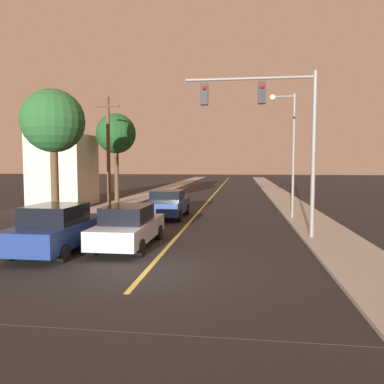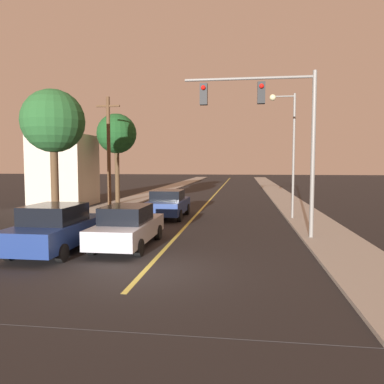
# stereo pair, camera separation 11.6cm
# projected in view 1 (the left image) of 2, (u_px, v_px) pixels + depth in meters

# --- Properties ---
(ground_plane) EXTENTS (200.00, 200.00, 0.00)m
(ground_plane) POSITION_uv_depth(u_px,v_px,m) (146.00, 272.00, 11.19)
(ground_plane) COLOR black
(road_surface) EXTENTS (10.75, 80.00, 0.01)m
(road_surface) POSITION_uv_depth(u_px,v_px,m) (219.00, 189.00, 46.78)
(road_surface) COLOR black
(road_surface) RESTS_ON ground
(sidewalk_left) EXTENTS (2.50, 80.00, 0.12)m
(sidewalk_left) POSITION_uv_depth(u_px,v_px,m) (167.00, 188.00, 47.64)
(sidewalk_left) COLOR #9E998E
(sidewalk_left) RESTS_ON ground
(sidewalk_right) EXTENTS (2.50, 80.00, 0.12)m
(sidewalk_right) POSITION_uv_depth(u_px,v_px,m) (272.00, 189.00, 45.92)
(sidewalk_right) COLOR #9E998E
(sidewalk_right) RESTS_ON ground
(car_near_lane_front) EXTENTS (1.92, 4.77, 1.63)m
(car_near_lane_front) POSITION_uv_depth(u_px,v_px,m) (129.00, 226.00, 14.43)
(car_near_lane_front) COLOR #A5A8B2
(car_near_lane_front) RESTS_ON ground
(car_near_lane_second) EXTENTS (2.07, 4.74, 1.66)m
(car_near_lane_second) POSITION_uv_depth(u_px,v_px,m) (168.00, 204.00, 22.24)
(car_near_lane_second) COLOR navy
(car_near_lane_second) RESTS_ON ground
(car_outer_lane_front) EXTENTS (2.08, 4.86, 1.74)m
(car_outer_lane_front) POSITION_uv_depth(u_px,v_px,m) (58.00, 228.00, 13.70)
(car_outer_lane_front) COLOR navy
(car_outer_lane_front) RESTS_ON ground
(traffic_signal_mast) EXTENTS (5.48, 0.42, 6.92)m
(traffic_signal_mast) POSITION_uv_depth(u_px,v_px,m) (273.00, 120.00, 15.70)
(traffic_signal_mast) COLOR slate
(traffic_signal_mast) RESTS_ON ground
(streetlamp_right) EXTENTS (1.46, 0.36, 7.03)m
(streetlamp_right) POSITION_uv_depth(u_px,v_px,m) (288.00, 139.00, 21.20)
(streetlamp_right) COLOR slate
(streetlamp_right) RESTS_ON ground
(utility_pole_left) EXTENTS (1.60, 0.24, 7.49)m
(utility_pole_left) POSITION_uv_depth(u_px,v_px,m) (108.00, 152.00, 24.80)
(utility_pole_left) COLOR #513823
(utility_pole_left) RESTS_ON ground
(tree_left_near) EXTENTS (3.13, 3.13, 6.79)m
(tree_left_near) POSITION_uv_depth(u_px,v_px,m) (53.00, 122.00, 18.61)
(tree_left_near) COLOR #4C3823
(tree_left_near) RESTS_ON ground
(tree_left_far) EXTENTS (3.07, 3.07, 6.96)m
(tree_left_far) POSITION_uv_depth(u_px,v_px,m) (116.00, 134.00, 28.95)
(tree_left_far) COLOR #4C3823
(tree_left_far) RESTS_ON ground
(domed_building_left) EXTENTS (4.13, 4.13, 7.82)m
(domed_building_left) POSITION_uv_depth(u_px,v_px,m) (63.00, 159.00, 29.01)
(domed_building_left) COLOR #BCB29E
(domed_building_left) RESTS_ON ground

